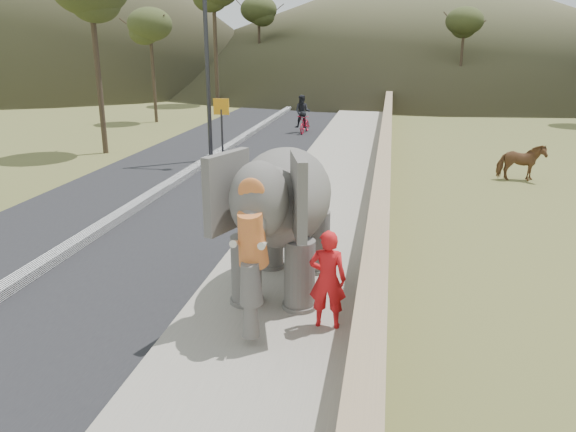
# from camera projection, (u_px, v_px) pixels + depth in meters

# --- Properties ---
(ground) EXTENTS (160.00, 160.00, 0.00)m
(ground) POSITION_uv_depth(u_px,v_px,m) (234.00, 405.00, 7.15)
(ground) COLOR olive
(ground) RESTS_ON ground
(road) EXTENTS (7.00, 120.00, 0.03)m
(road) POSITION_uv_depth(u_px,v_px,m) (165.00, 191.00, 17.39)
(road) COLOR black
(road) RESTS_ON ground
(median) EXTENTS (0.35, 120.00, 0.22)m
(median) POSITION_uv_depth(u_px,v_px,m) (164.00, 188.00, 17.36)
(median) COLOR black
(median) RESTS_ON ground
(walkway) EXTENTS (3.00, 120.00, 0.15)m
(walkway) POSITION_uv_depth(u_px,v_px,m) (325.00, 196.00, 16.53)
(walkway) COLOR #9E9687
(walkway) RESTS_ON ground
(parapet) EXTENTS (0.30, 120.00, 1.10)m
(parapet) POSITION_uv_depth(u_px,v_px,m) (382.00, 183.00, 16.11)
(parapet) COLOR tan
(parapet) RESTS_ON ground
(lamppost) EXTENTS (1.76, 0.36, 8.00)m
(lamppost) POSITION_uv_depth(u_px,v_px,m) (214.00, 29.00, 20.34)
(lamppost) COLOR #2C2B30
(lamppost) RESTS_ON ground
(signboard) EXTENTS (0.60, 0.08, 2.40)m
(signboard) POSITION_uv_depth(u_px,v_px,m) (222.00, 119.00, 21.20)
(signboard) COLOR #2D2D33
(signboard) RESTS_ON ground
(cow) EXTENTS (1.51, 0.77, 1.24)m
(cow) POSITION_uv_depth(u_px,v_px,m) (521.00, 162.00, 18.55)
(cow) COLOR brown
(cow) RESTS_ON ground
(hill_far) EXTENTS (80.00, 80.00, 14.00)m
(hill_far) POSITION_uv_depth(u_px,v_px,m) (421.00, 20.00, 70.00)
(hill_far) COLOR brown
(hill_far) RESTS_ON ground
(elephant_and_man) EXTENTS (2.23, 3.75, 2.67)m
(elephant_and_man) POSITION_uv_depth(u_px,v_px,m) (284.00, 217.00, 9.91)
(elephant_and_man) COLOR slate
(elephant_and_man) RESTS_ON ground
(motorcyclist) EXTENTS (0.91, 1.77, 1.90)m
(motorcyclist) POSITION_uv_depth(u_px,v_px,m) (304.00, 118.00, 28.20)
(motorcyclist) COLOR maroon
(motorcyclist) RESTS_ON ground
(trees) EXTENTS (48.62, 42.90, 9.65)m
(trees) POSITION_uv_depth(u_px,v_px,m) (373.00, 50.00, 34.09)
(trees) COLOR #473828
(trees) RESTS_ON ground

